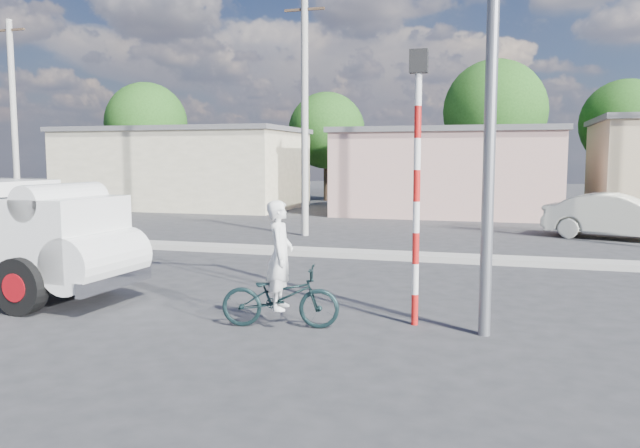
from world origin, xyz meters
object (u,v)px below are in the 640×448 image
(bicycle, at_px, (280,297))
(streetlight, at_px, (482,0))
(cyclist, at_px, (280,274))
(car_cream, at_px, (618,217))
(truck, at_px, (1,233))
(traffic_pole, at_px, (417,164))

(bicycle, bearing_deg, streetlight, -92.21)
(cyclist, bearing_deg, car_cream, -38.74)
(truck, distance_m, bicycle, 5.96)
(bicycle, xyz_separation_m, streetlight, (2.97, 0.45, 4.47))
(cyclist, bearing_deg, truck, 74.19)
(bicycle, distance_m, cyclist, 0.37)
(truck, height_order, traffic_pole, traffic_pole)
(car_cream, distance_m, traffic_pole, 13.59)
(truck, height_order, bicycle, truck)
(cyclist, distance_m, traffic_pole, 2.77)
(cyclist, bearing_deg, streetlight, -92.21)
(bicycle, height_order, traffic_pole, traffic_pole)
(cyclist, xyz_separation_m, traffic_pole, (2.04, 0.75, 1.73))
(car_cream, bearing_deg, truck, 152.35)
(traffic_pole, distance_m, streetlight, 2.56)
(truck, bearing_deg, car_cream, 47.98)
(bicycle, height_order, streetlight, streetlight)
(cyclist, xyz_separation_m, car_cream, (7.04, 13.25, -0.11))
(car_cream, bearing_deg, traffic_pole, 175.98)
(car_cream, relative_size, streetlight, 0.51)
(truck, xyz_separation_m, traffic_pole, (7.92, 0.22, 1.35))
(truck, relative_size, bicycle, 2.96)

